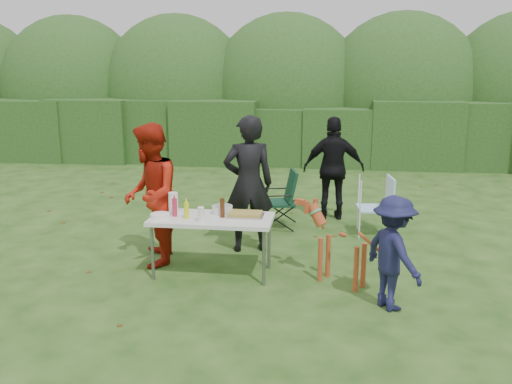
# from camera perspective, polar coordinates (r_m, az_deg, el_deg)

# --- Properties ---
(ground) EXTENTS (80.00, 80.00, 0.00)m
(ground) POSITION_cam_1_polar(r_m,az_deg,el_deg) (6.67, -3.81, -9.37)
(ground) COLOR #1E4211
(hedge_row) EXTENTS (22.00, 1.40, 1.70)m
(hedge_row) POSITION_cam_1_polar(r_m,az_deg,el_deg) (14.19, 2.61, 6.36)
(hedge_row) COLOR #23471C
(hedge_row) RESTS_ON ground
(shrub_backdrop) EXTENTS (20.00, 2.60, 3.20)m
(shrub_backdrop) POSITION_cam_1_polar(r_m,az_deg,el_deg) (15.71, 3.17, 9.78)
(shrub_backdrop) COLOR #3D6628
(shrub_backdrop) RESTS_ON ground
(folding_table) EXTENTS (1.50, 0.70, 0.74)m
(folding_table) POSITION_cam_1_polar(r_m,az_deg,el_deg) (6.69, -4.67, -3.10)
(folding_table) COLOR silver
(folding_table) RESTS_ON ground
(person_cook) EXTENTS (0.80, 0.64, 1.91)m
(person_cook) POSITION_cam_1_polar(r_m,az_deg,el_deg) (7.47, -0.79, 0.84)
(person_cook) COLOR black
(person_cook) RESTS_ON ground
(person_red_jacket) EXTENTS (0.90, 1.04, 1.85)m
(person_red_jacket) POSITION_cam_1_polar(r_m,az_deg,el_deg) (7.11, -11.05, -0.32)
(person_red_jacket) COLOR #A91C0C
(person_red_jacket) RESTS_ON ground
(person_black_puffy) EXTENTS (1.04, 0.49, 1.73)m
(person_black_puffy) POSITION_cam_1_polar(r_m,az_deg,el_deg) (9.17, 8.18, 2.47)
(person_black_puffy) COLOR black
(person_black_puffy) RESTS_ON ground
(child) EXTENTS (0.83, 0.92, 1.24)m
(child) POSITION_cam_1_polar(r_m,az_deg,el_deg) (5.94, 14.25, -6.26)
(child) COLOR #181941
(child) RESTS_ON ground
(dog) EXTENTS (1.04, 0.86, 0.94)m
(dog) POSITION_cam_1_polar(r_m,az_deg,el_deg) (6.51, 9.06, -5.70)
(dog) COLOR #A44421
(dog) RESTS_ON ground
(camping_chair) EXTENTS (0.71, 0.71, 0.94)m
(camping_chair) POSITION_cam_1_polar(r_m,az_deg,el_deg) (8.62, 2.28, -0.77)
(camping_chair) COLOR #113623
(camping_chair) RESTS_ON ground
(lawn_chair) EXTENTS (0.61, 0.61, 0.92)m
(lawn_chair) POSITION_cam_1_polar(r_m,az_deg,el_deg) (8.48, 12.37, -1.42)
(lawn_chair) COLOR #50B1E6
(lawn_chair) RESTS_ON ground
(food_tray) EXTENTS (0.45, 0.30, 0.02)m
(food_tray) POSITION_cam_1_polar(r_m,az_deg,el_deg) (6.68, -1.13, -2.51)
(food_tray) COLOR #B7B7BA
(food_tray) RESTS_ON folding_table
(focaccia_bread) EXTENTS (0.40, 0.26, 0.04)m
(focaccia_bread) POSITION_cam_1_polar(r_m,az_deg,el_deg) (6.67, -1.13, -2.28)
(focaccia_bread) COLOR olive
(focaccia_bread) RESTS_ON food_tray
(mustard_bottle) EXTENTS (0.06, 0.06, 0.20)m
(mustard_bottle) POSITION_cam_1_polar(r_m,az_deg,el_deg) (6.63, -7.33, -1.94)
(mustard_bottle) COLOR #D5DE14
(mustard_bottle) RESTS_ON folding_table
(ketchup_bottle) EXTENTS (0.06, 0.06, 0.22)m
(ketchup_bottle) POSITION_cam_1_polar(r_m,az_deg,el_deg) (6.74, -8.55, -1.63)
(ketchup_bottle) COLOR #B52342
(ketchup_bottle) RESTS_ON folding_table
(beer_bottle) EXTENTS (0.06, 0.06, 0.24)m
(beer_bottle) POSITION_cam_1_polar(r_m,az_deg,el_deg) (6.63, -3.56, -1.67)
(beer_bottle) COLOR #47230F
(beer_bottle) RESTS_ON folding_table
(paper_towel_roll) EXTENTS (0.12, 0.12, 0.26)m
(paper_towel_roll) POSITION_cam_1_polar(r_m,az_deg,el_deg) (6.90, -8.70, -1.11)
(paper_towel_roll) COLOR white
(paper_towel_roll) RESTS_ON folding_table
(cup_stack) EXTENTS (0.08, 0.08, 0.18)m
(cup_stack) POSITION_cam_1_polar(r_m,az_deg,el_deg) (6.47, -5.81, -2.36)
(cup_stack) COLOR white
(cup_stack) RESTS_ON folding_table
(pasta_bowl) EXTENTS (0.26, 0.26, 0.10)m
(pasta_bowl) POSITION_cam_1_polar(r_m,az_deg,el_deg) (6.81, -3.57, -1.86)
(pasta_bowl) COLOR silver
(pasta_bowl) RESTS_ON folding_table
(plate_stack) EXTENTS (0.24, 0.24, 0.05)m
(plate_stack) POSITION_cam_1_polar(r_m,az_deg,el_deg) (6.73, -10.06, -2.45)
(plate_stack) COLOR white
(plate_stack) RESTS_ON folding_table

